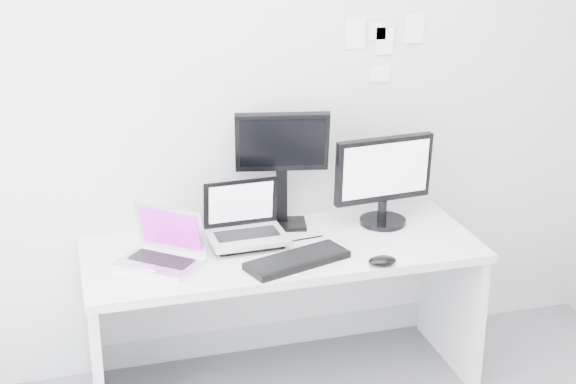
# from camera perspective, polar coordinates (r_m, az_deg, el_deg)

# --- Properties ---
(back_wall) EXTENTS (3.60, 0.00, 3.60)m
(back_wall) POSITION_cam_1_polar(r_m,az_deg,el_deg) (3.97, -1.73, 6.51)
(back_wall) COLOR silver
(back_wall) RESTS_ON ground
(desk) EXTENTS (1.80, 0.70, 0.73)m
(desk) POSITION_cam_1_polar(r_m,az_deg,el_deg) (4.02, -0.36, -8.45)
(desk) COLOR silver
(desk) RESTS_ON ground
(macbook) EXTENTS (0.43, 0.42, 0.26)m
(macbook) POSITION_cam_1_polar(r_m,az_deg,el_deg) (3.66, -8.76, -3.09)
(macbook) COLOR silver
(macbook) RESTS_ON desk
(speaker) EXTENTS (0.12, 0.12, 0.18)m
(speaker) POSITION_cam_1_polar(r_m,az_deg,el_deg) (4.03, -2.99, -1.19)
(speaker) COLOR black
(speaker) RESTS_ON desk
(dell_laptop) EXTENTS (0.36, 0.29, 0.29)m
(dell_laptop) POSITION_cam_1_polar(r_m,az_deg,el_deg) (3.81, -2.77, -1.59)
(dell_laptop) COLOR #AEB0B5
(dell_laptop) RESTS_ON desk
(rear_monitor) EXTENTS (0.46, 0.24, 0.59)m
(rear_monitor) POSITION_cam_1_polar(r_m,az_deg,el_deg) (3.97, -0.42, 1.65)
(rear_monitor) COLOR black
(rear_monitor) RESTS_ON desk
(samsung_monitor) EXTENTS (0.51, 0.27, 0.45)m
(samsung_monitor) POSITION_cam_1_polar(r_m,az_deg,el_deg) (4.05, 6.53, 0.83)
(samsung_monitor) COLOR black
(samsung_monitor) RESTS_ON desk
(keyboard) EXTENTS (0.49, 0.30, 0.03)m
(keyboard) POSITION_cam_1_polar(r_m,az_deg,el_deg) (3.68, 0.63, -4.63)
(keyboard) COLOR black
(keyboard) RESTS_ON desk
(mouse) EXTENTS (0.13, 0.09, 0.04)m
(mouse) POSITION_cam_1_polar(r_m,az_deg,el_deg) (3.69, 6.39, -4.64)
(mouse) COLOR black
(mouse) RESTS_ON desk
(wall_note_0) EXTENTS (0.10, 0.00, 0.14)m
(wall_note_0) POSITION_cam_1_polar(r_m,az_deg,el_deg) (4.04, 4.56, 10.60)
(wall_note_0) COLOR white
(wall_note_0) RESTS_ON back_wall
(wall_note_1) EXTENTS (0.09, 0.00, 0.13)m
(wall_note_1) POSITION_cam_1_polar(r_m,az_deg,el_deg) (4.10, 6.55, 10.12)
(wall_note_1) COLOR white
(wall_note_1) RESTS_ON back_wall
(wall_note_2) EXTENTS (0.10, 0.00, 0.14)m
(wall_note_2) POSITION_cam_1_polar(r_m,az_deg,el_deg) (4.15, 8.53, 10.85)
(wall_note_2) COLOR white
(wall_note_2) RESTS_ON back_wall
(wall_note_3) EXTENTS (0.11, 0.00, 0.08)m
(wall_note_3) POSITION_cam_1_polar(r_m,az_deg,el_deg) (4.13, 6.20, 7.92)
(wall_note_3) COLOR white
(wall_note_3) RESTS_ON back_wall
(wall_note_4) EXTENTS (0.09, 0.00, 0.08)m
(wall_note_4) POSITION_cam_1_polar(r_m,az_deg,el_deg) (4.08, 6.05, 10.76)
(wall_note_4) COLOR white
(wall_note_4) RESTS_ON back_wall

